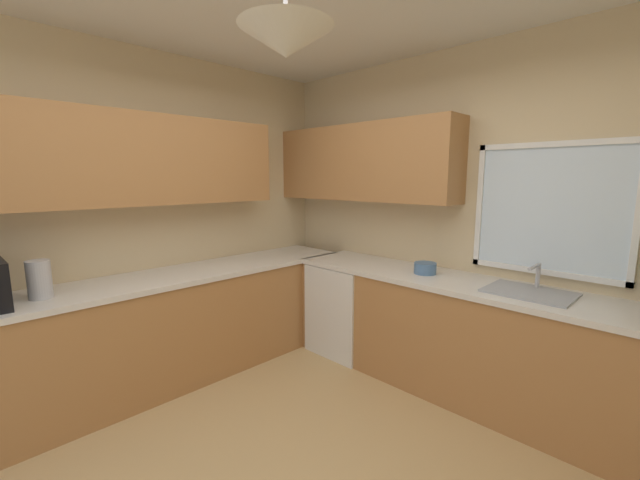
{
  "coord_description": "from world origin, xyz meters",
  "views": [
    {
      "loc": [
        1.45,
        -1.24,
        1.67
      ],
      "look_at": [
        -0.54,
        0.76,
        1.22
      ],
      "focal_mm": 22.16,
      "sensor_mm": 36.0,
      "label": 1
    }
  ],
  "objects_px": {
    "sink_assembly": "(530,292)",
    "bowl": "(425,268)",
    "dishwasher": "(349,307)",
    "kettle": "(39,279)"
  },
  "relations": [
    {
      "from": "dishwasher",
      "to": "kettle",
      "type": "distance_m",
      "value": 2.48
    },
    {
      "from": "kettle",
      "to": "sink_assembly",
      "type": "relative_size",
      "value": 0.46
    },
    {
      "from": "kettle",
      "to": "sink_assembly",
      "type": "xyz_separation_m",
      "value": [
        2.21,
        2.35,
        -0.11
      ]
    },
    {
      "from": "dishwasher",
      "to": "kettle",
      "type": "relative_size",
      "value": 3.4
    },
    {
      "from": "kettle",
      "to": "sink_assembly",
      "type": "distance_m",
      "value": 3.23
    },
    {
      "from": "sink_assembly",
      "to": "dishwasher",
      "type": "bearing_deg",
      "value": -178.65
    },
    {
      "from": "bowl",
      "to": "kettle",
      "type": "bearing_deg",
      "value": -121.3
    },
    {
      "from": "sink_assembly",
      "to": "bowl",
      "type": "distance_m",
      "value": 0.79
    },
    {
      "from": "kettle",
      "to": "bowl",
      "type": "xyz_separation_m",
      "value": [
        1.43,
        2.35,
        -0.08
      ]
    },
    {
      "from": "dishwasher",
      "to": "bowl",
      "type": "relative_size",
      "value": 4.79
    }
  ]
}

